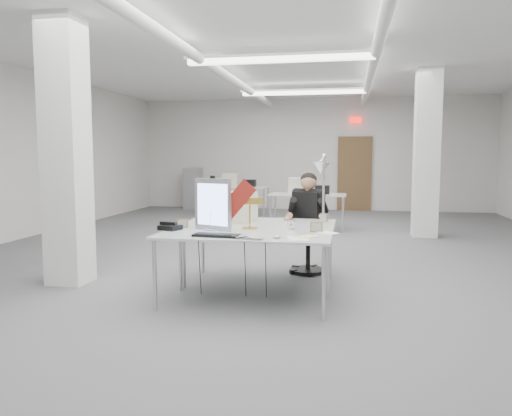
{
  "coord_description": "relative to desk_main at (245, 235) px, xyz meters",
  "views": [
    {
      "loc": [
        1.06,
        -7.51,
        1.56
      ],
      "look_at": [
        0.03,
        -2.0,
        0.97
      ],
      "focal_mm": 35.0,
      "sensor_mm": 36.0,
      "label": 1
    }
  ],
  "objects": [
    {
      "name": "office_chair",
      "position": [
        0.54,
        1.56,
        -0.22
      ],
      "size": [
        0.67,
        0.67,
        1.04
      ],
      "primitive_type": null,
      "rotation": [
        0.0,
        0.0,
        -0.43
      ],
      "color": "black",
      "rests_on": "room_shell"
    },
    {
      "name": "bg_desk_b",
      "position": [
        -1.8,
        7.7,
        0.0
      ],
      "size": [
        1.6,
        0.8,
        0.02
      ],
      "primitive_type": "cube",
      "color": "silver",
      "rests_on": "room_shell"
    },
    {
      "name": "mouse",
      "position": [
        0.37,
        -0.25,
        0.03
      ],
      "size": [
        0.09,
        0.06,
        0.03
      ],
      "primitive_type": "ellipsoid",
      "rotation": [
        0.0,
        0.0,
        -0.11
      ],
      "color": "#AAABAF",
      "rests_on": "desk_main"
    },
    {
      "name": "picture_frame_left",
      "position": [
        -0.77,
        0.29,
        0.06
      ],
      "size": [
        0.13,
        0.05,
        0.1
      ],
      "primitive_type": "cube",
      "rotation": [
        -0.21,
        0.0,
        0.16
      ],
      "color": "olive",
      "rests_on": "desk_main"
    },
    {
      "name": "seated_person",
      "position": [
        0.54,
        1.51,
        0.16
      ],
      "size": [
        0.68,
        0.74,
        0.89
      ],
      "primitive_type": null,
      "rotation": [
        0.0,
        0.0,
        -0.43
      ],
      "color": "black",
      "rests_on": "office_chair"
    },
    {
      "name": "desk_second",
      "position": [
        0.0,
        0.9,
        0.0
      ],
      "size": [
        1.8,
        0.9,
        0.02
      ],
      "primitive_type": "cube",
      "color": "silver",
      "rests_on": "room_shell"
    },
    {
      "name": "paper_stack_c",
      "position": [
        0.85,
        0.18,
        0.02
      ],
      "size": [
        0.27,
        0.27,
        0.01
      ],
      "primitive_type": "cube",
      "rotation": [
        0.0,
        0.0,
        -0.79
      ],
      "color": "white",
      "rests_on": "desk_main"
    },
    {
      "name": "architect_lamp",
      "position": [
        0.76,
        0.68,
        0.44
      ],
      "size": [
        0.47,
        0.7,
        0.86
      ],
      "primitive_type": null,
      "rotation": [
        0.0,
        0.0,
        0.4
      ],
      "color": "silver",
      "rests_on": "desk_second"
    },
    {
      "name": "laptop",
      "position": [
        0.08,
        -0.35,
        0.03
      ],
      "size": [
        0.38,
        0.3,
        0.03
      ],
      "primitive_type": "imported",
      "rotation": [
        0.0,
        0.0,
        -0.28
      ],
      "color": "silver",
      "rests_on": "desk_main"
    },
    {
      "name": "desk_main",
      "position": [
        0.0,
        0.0,
        0.0
      ],
      "size": [
        1.8,
        0.9,
        0.02
      ],
      "primitive_type": "cube",
      "color": "silver",
      "rests_on": "room_shell"
    },
    {
      "name": "desk_phone",
      "position": [
        -0.85,
        0.1,
        0.04
      ],
      "size": [
        0.25,
        0.24,
        0.05
      ],
      "primitive_type": "cube",
      "rotation": [
        0.0,
        0.0,
        -0.31
      ],
      "color": "black",
      "rests_on": "desk_main"
    },
    {
      "name": "paper_stack_a",
      "position": [
        0.58,
        -0.24,
        0.02
      ],
      "size": [
        0.25,
        0.31,
        0.01
      ],
      "primitive_type": "cube",
      "rotation": [
        0.0,
        0.0,
        0.23
      ],
      "color": "white",
      "rests_on": "desk_main"
    },
    {
      "name": "bg_desk_a",
      "position": [
        0.2,
        5.5,
        0.0
      ],
      "size": [
        1.6,
        0.8,
        0.02
      ],
      "primitive_type": "cube",
      "color": "silver",
      "rests_on": "room_shell"
    },
    {
      "name": "pennant",
      "position": [
        -0.11,
        0.14,
        0.35
      ],
      "size": [
        0.42,
        0.03,
        0.45
      ],
      "primitive_type": "cube",
      "rotation": [
        0.0,
        -0.87,
        0.05
      ],
      "color": "maroon",
      "rests_on": "monitor"
    },
    {
      "name": "paper_stack_b",
      "position": [
        0.65,
        -0.12,
        0.02
      ],
      "size": [
        0.27,
        0.28,
        0.01
      ],
      "primitive_type": "cube",
      "rotation": [
        0.0,
        0.0,
        -0.69
      ],
      "color": "#DCCC83",
      "rests_on": "desk_main"
    },
    {
      "name": "filing_cabinet",
      "position": [
        -3.5,
        9.15,
        -0.14
      ],
      "size": [
        0.45,
        0.55,
        1.2
      ],
      "primitive_type": "cube",
      "color": "gray",
      "rests_on": "room_shell"
    },
    {
      "name": "beige_monitor",
      "position": [
        -0.28,
        0.89,
        0.19
      ],
      "size": [
        0.47,
        0.46,
        0.36
      ],
      "primitive_type": "cube",
      "rotation": [
        0.0,
        0.0,
        -0.3
      ],
      "color": "beige",
      "rests_on": "desk_second"
    },
    {
      "name": "bankers_lamp",
      "position": [
        -0.02,
        0.35,
        0.19
      ],
      "size": [
        0.33,
        0.16,
        0.36
      ],
      "primitive_type": null,
      "rotation": [
        0.0,
        0.0,
        0.11
      ],
      "color": "gold",
      "rests_on": "desk_main"
    },
    {
      "name": "picture_frame_right",
      "position": [
        0.73,
        0.24,
        0.07
      ],
      "size": [
        0.14,
        0.05,
        0.11
      ],
      "primitive_type": "cube",
      "rotation": [
        -0.21,
        0.0,
        0.14
      ],
      "color": "olive",
      "rests_on": "desk_main"
    },
    {
      "name": "desk_clock",
      "position": [
        0.44,
        0.39,
        0.06
      ],
      "size": [
        0.1,
        0.04,
        0.1
      ],
      "primitive_type": "cylinder",
      "rotation": [
        1.57,
        0.0,
        0.07
      ],
      "color": "#B4B4B9",
      "rests_on": "desk_main"
    },
    {
      "name": "monitor",
      "position": [
        -0.39,
        0.17,
        0.29
      ],
      "size": [
        0.44,
        0.2,
        0.56
      ],
      "primitive_type": "cube",
      "rotation": [
        0.0,
        0.0,
        -0.36
      ],
      "color": "#A3A3A7",
      "rests_on": "desk_main"
    },
    {
      "name": "keyboard",
      "position": [
        -0.22,
        -0.25,
        0.02
      ],
      "size": [
        0.52,
        0.21,
        0.02
      ],
      "primitive_type": "cube",
      "rotation": [
        0.0,
        0.0,
        -0.09
      ],
      "color": "black",
      "rests_on": "desk_main"
    },
    {
      "name": "room_shell",
      "position": [
        0.04,
        2.63,
        0.95
      ],
      "size": [
        10.04,
        14.04,
        3.24
      ],
      "color": "#535456",
      "rests_on": "ground"
    }
  ]
}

